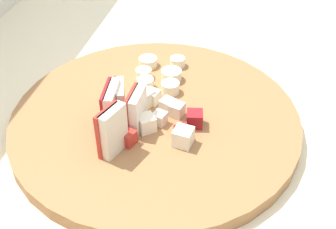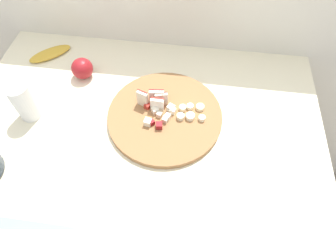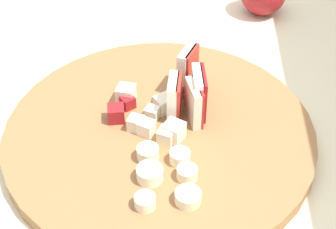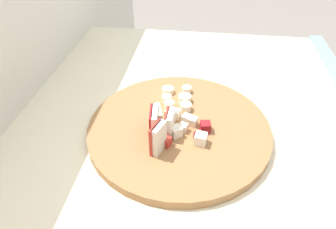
# 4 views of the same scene
# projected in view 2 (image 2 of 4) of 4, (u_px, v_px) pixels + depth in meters

# --- Properties ---
(ground) EXTENTS (10.00, 10.00, 0.00)m
(ground) POSITION_uv_depth(u_px,v_px,m) (153.00, 211.00, 1.68)
(ground) COLOR gray
(tiled_countertop) EXTENTS (1.18, 0.78, 0.92)m
(tiled_countertop) POSITION_uv_depth(u_px,v_px,m) (148.00, 179.00, 1.31)
(tiled_countertop) COLOR beige
(tiled_countertop) RESTS_ON ground
(tile_backsplash) EXTENTS (2.40, 0.04, 1.32)m
(tile_backsplash) POSITION_uv_depth(u_px,v_px,m) (161.00, 82.00, 1.38)
(tile_backsplash) COLOR silver
(tile_backsplash) RESTS_ON ground
(cutting_board) EXTENTS (0.37, 0.37, 0.02)m
(cutting_board) POSITION_uv_depth(u_px,v_px,m) (165.00, 116.00, 0.95)
(cutting_board) COLOR olive
(cutting_board) RESTS_ON tiled_countertop
(apple_wedge_fan) EXTENTS (0.10, 0.05, 0.06)m
(apple_wedge_fan) POSITION_uv_depth(u_px,v_px,m) (154.00, 99.00, 0.94)
(apple_wedge_fan) COLOR #B22D23
(apple_wedge_fan) RESTS_ON cutting_board
(apple_dice_pile) EXTENTS (0.11, 0.10, 0.02)m
(apple_dice_pile) POSITION_uv_depth(u_px,v_px,m) (160.00, 115.00, 0.92)
(apple_dice_pile) COLOR white
(apple_dice_pile) RESTS_ON cutting_board
(banana_slice_rows) EXTENTS (0.09, 0.07, 0.02)m
(banana_slice_rows) POSITION_uv_depth(u_px,v_px,m) (191.00, 112.00, 0.93)
(banana_slice_rows) COLOR #F4EAC6
(banana_slice_rows) RESTS_ON cutting_board
(banana_peel) EXTENTS (0.16, 0.15, 0.02)m
(banana_peel) POSITION_uv_depth(u_px,v_px,m) (50.00, 54.00, 1.12)
(banana_peel) COLOR gold
(banana_peel) RESTS_ON tiled_countertop
(small_jar) EXTENTS (0.07, 0.07, 0.14)m
(small_jar) POSITION_uv_depth(u_px,v_px,m) (24.00, 101.00, 0.91)
(small_jar) COLOR white
(small_jar) RESTS_ON tiled_countertop
(whole_apple) EXTENTS (0.08, 0.08, 0.08)m
(whole_apple) POSITION_uv_depth(u_px,v_px,m) (82.00, 68.00, 1.03)
(whole_apple) COLOR maroon
(whole_apple) RESTS_ON tiled_countertop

